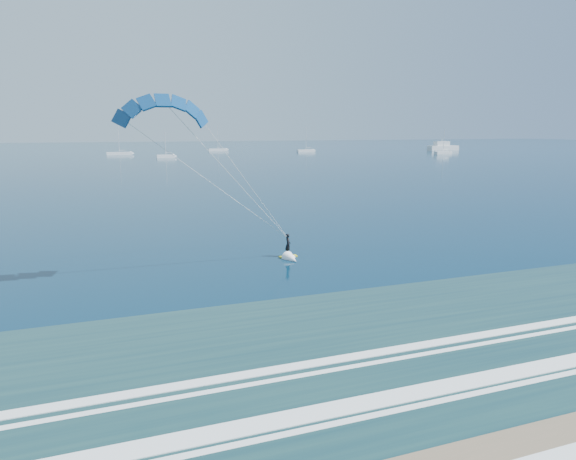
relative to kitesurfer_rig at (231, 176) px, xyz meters
The scene contains 7 objects.
kitesurfer_rig is the anchor object (origin of this frame).
motor_yacht 243.77m from the kitesurfer_rig, 49.59° to the left, with size 16.56×4.41×6.64m.
sailboat_2 193.47m from the kitesurfer_rig, 90.21° to the left, with size 10.48×2.40×13.89m.
sailboat_3 164.17m from the kitesurfer_rig, 84.78° to the left, with size 6.87×2.40×9.78m.
sailboat_4 222.55m from the kitesurfer_rig, 77.74° to the left, with size 9.46×2.40×12.76m.
sailboat_5 209.36m from the kitesurfer_rig, 66.26° to the left, with size 8.65×2.40×11.82m.
sailboat_6 202.31m from the kitesurfer_rig, 48.75° to the left, with size 7.85×2.40×10.75m.
Camera 1 is at (-11.61, -11.23, 10.93)m, focal length 32.00 mm.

